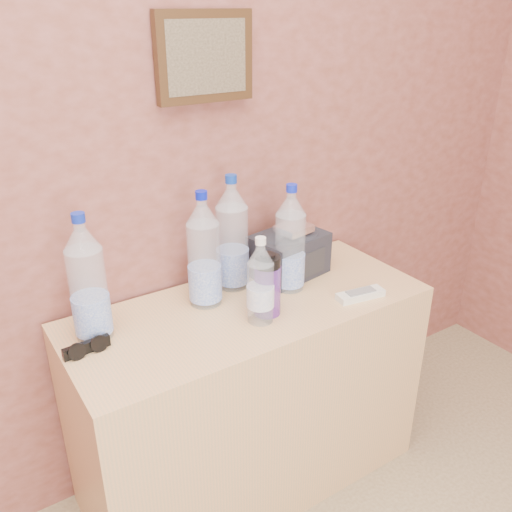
{
  "coord_description": "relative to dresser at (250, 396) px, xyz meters",
  "views": [
    {
      "loc": [
        -0.23,
        0.53,
        1.54
      ],
      "look_at": [
        0.54,
        1.71,
        0.88
      ],
      "focal_mm": 38.0,
      "sensor_mm": 36.0,
      "label": 1
    }
  ],
  "objects": [
    {
      "name": "ac_remote",
      "position": [
        0.32,
        -0.15,
        0.36
      ],
      "size": [
        0.16,
        0.07,
        0.02
      ],
      "primitive_type": "cube",
      "rotation": [
        0.0,
        0.0,
        -0.16
      ],
      "color": "silver",
      "rests_on": "dresser"
    },
    {
      "name": "pet_large_b",
      "position": [
        0.03,
        0.14,
        0.51
      ],
      "size": [
        0.1,
        0.1,
        0.37
      ],
      "rotation": [
        0.0,
        0.0,
        -0.21
      ],
      "color": "#C4E1F7",
      "rests_on": "dresser"
    },
    {
      "name": "pet_large_d",
      "position": [
        0.17,
        0.03,
        0.5
      ],
      "size": [
        0.09,
        0.09,
        0.35
      ],
      "rotation": [
        0.0,
        0.0,
        -0.44
      ],
      "color": "silver",
      "rests_on": "dresser"
    },
    {
      "name": "toiletry_bag",
      "position": [
        0.23,
        0.11,
        0.43
      ],
      "size": [
        0.26,
        0.21,
        0.16
      ],
      "primitive_type": null,
      "rotation": [
        0.0,
        0.0,
        0.16
      ],
      "color": "black",
      "rests_on": "dresser"
    },
    {
      "name": "foil_packet",
      "position": [
        0.23,
        0.09,
        0.52
      ],
      "size": [
        0.12,
        0.11,
        0.02
      ],
      "primitive_type": "cube",
      "rotation": [
        0.0,
        0.0,
        0.17
      ],
      "color": "silver",
      "rests_on": "toiletry_bag"
    },
    {
      "name": "picture_frame",
      "position": [
        0.0,
        0.23,
        1.05
      ],
      "size": [
        0.3,
        0.03,
        0.25
      ],
      "primitive_type": null,
      "color": "#382311",
      "rests_on": "room_shell"
    },
    {
      "name": "nalgene_bottle",
      "position": [
        0.02,
        -0.07,
        0.45
      ],
      "size": [
        0.08,
        0.08,
        0.19
      ],
      "rotation": [
        0.0,
        0.0,
        -0.13
      ],
      "color": "purple",
      "rests_on": "dresser"
    },
    {
      "name": "pet_small",
      "position": [
        -0.02,
        -0.09,
        0.47
      ],
      "size": [
        0.08,
        0.08,
        0.26
      ],
      "rotation": [
        0.0,
        0.0,
        -0.36
      ],
      "color": "silver",
      "rests_on": "dresser"
    },
    {
      "name": "dresser",
      "position": [
        0.0,
        0.0,
        0.0
      ],
      "size": [
        1.12,
        0.47,
        0.7
      ],
      "primitive_type": "cube",
      "color": "tan",
      "rests_on": "ground"
    },
    {
      "name": "pet_large_a",
      "position": [
        -0.45,
        0.09,
        0.51
      ],
      "size": [
        0.1,
        0.1,
        0.36
      ],
      "rotation": [
        0.0,
        0.0,
        -0.35
      ],
      "color": "silver",
      "rests_on": "dresser"
    },
    {
      "name": "sunglasses",
      "position": [
        -0.49,
        0.03,
        0.37
      ],
      "size": [
        0.13,
        0.06,
        0.03
      ],
      "primitive_type": null,
      "rotation": [
        0.0,
        0.0,
        0.08
      ],
      "color": "black",
      "rests_on": "dresser"
    },
    {
      "name": "pet_large_c",
      "position": [
        -0.1,
        0.09,
        0.51
      ],
      "size": [
        0.1,
        0.1,
        0.36
      ],
      "rotation": [
        0.0,
        0.0,
        -0.07
      ],
      "color": "silver",
      "rests_on": "dresser"
    }
  ]
}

